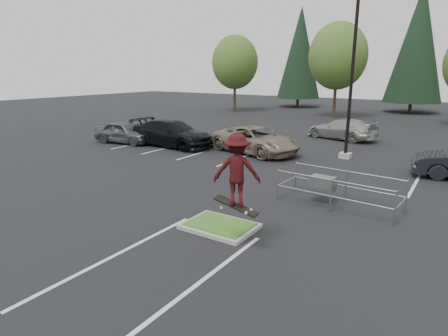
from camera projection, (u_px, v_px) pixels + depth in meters
The scene contains 14 objects.
ground at pixel (220, 228), 11.75m from camera, with size 120.00×120.00×0.00m, color black.
grass_median at pixel (220, 226), 11.73m from camera, with size 2.20×1.60×0.16m.
stall_lines at pixel (268, 177), 17.35m from camera, with size 22.62×17.60×0.01m.
light_pole at pixel (352, 75), 20.05m from camera, with size 0.70×0.60×10.12m.
decid_a at pixel (235, 64), 44.21m from camera, with size 5.44×5.44×8.91m.
decid_b at pixel (338, 58), 38.13m from camera, with size 5.89×5.89×9.64m.
conif_a at pixel (300, 53), 49.77m from camera, with size 5.72×5.72×13.00m.
conif_b at pixel (418, 43), 42.55m from camera, with size 6.38×6.38×14.50m.
cart_corral at pixel (326, 184), 13.76m from camera, with size 4.38×1.86×1.21m.
skateboarder at pixel (236, 170), 9.73m from camera, with size 1.42×1.20×2.14m.
car_l_tan at pixel (255, 140), 22.42m from camera, with size 2.61×5.67×1.58m, color gray.
car_l_black at pixel (172, 133), 24.38m from camera, with size 2.39×5.88×1.71m, color black.
car_l_grey at pixel (124, 132), 25.52m from camera, with size 1.73×4.31×1.47m, color #4C4E54.
car_far_silver at pixel (343, 129), 26.90m from camera, with size 2.05×5.05×1.46m, color #A8A8A3.
Camera 1 is at (6.09, -9.04, 4.79)m, focal length 30.00 mm.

